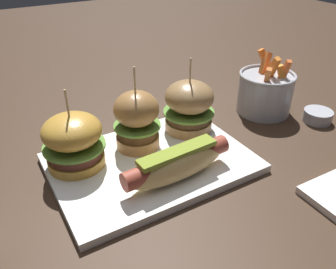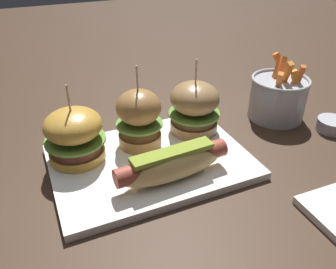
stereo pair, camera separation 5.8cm
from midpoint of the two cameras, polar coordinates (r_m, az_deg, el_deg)
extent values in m
plane|color=#382619|center=(0.60, -0.13, -5.14)|extent=(3.00, 3.00, 0.00)
cube|color=white|center=(0.60, -0.13, -4.60)|extent=(0.33, 0.24, 0.01)
ellipsoid|color=#D8B369|center=(0.54, 3.87, -5.22)|extent=(0.18, 0.06, 0.05)
cylinder|color=#963F2E|center=(0.53, 3.89, -4.71)|extent=(0.19, 0.04, 0.03)
cube|color=olive|center=(0.52, 3.96, -3.13)|extent=(0.14, 0.03, 0.01)
cylinder|color=#BF8B34|center=(0.60, -12.15, -3.20)|extent=(0.09, 0.09, 0.02)
cylinder|color=#5C2C22|center=(0.60, -12.33, -1.84)|extent=(0.09, 0.09, 0.02)
cylinder|color=#609338|center=(0.59, -12.46, -0.93)|extent=(0.10, 0.10, 0.00)
ellipsoid|color=#BF8B34|center=(0.57, -12.77, 1.44)|extent=(0.10, 0.10, 0.05)
cylinder|color=tan|center=(0.56, -13.27, 5.12)|extent=(0.00, 0.00, 0.06)
cylinder|color=#9B6D3C|center=(0.63, -2.18, -0.78)|extent=(0.08, 0.08, 0.02)
cylinder|color=#4B2F19|center=(0.62, -2.22, 0.80)|extent=(0.07, 0.07, 0.02)
cylinder|color=#609338|center=(0.61, -2.24, 1.71)|extent=(0.08, 0.08, 0.00)
ellipsoid|color=#9B6D3C|center=(0.59, -2.30, 4.45)|extent=(0.08, 0.08, 0.06)
cylinder|color=tan|center=(0.57, -2.40, 8.52)|extent=(0.00, 0.00, 0.06)
cylinder|color=#977246|center=(0.67, 6.76, 1.44)|extent=(0.09, 0.09, 0.02)
cylinder|color=#4F3622|center=(0.67, 6.85, 2.75)|extent=(0.08, 0.08, 0.02)
cylinder|color=#609338|center=(0.66, 6.90, 3.48)|extent=(0.10, 0.10, 0.00)
ellipsoid|color=#977246|center=(0.65, 7.08, 5.98)|extent=(0.09, 0.09, 0.06)
cylinder|color=tan|center=(0.63, 7.35, 9.68)|extent=(0.00, 0.00, 0.06)
cylinder|color=#A8AAB2|center=(0.78, 19.82, 5.49)|extent=(0.12, 0.12, 0.08)
torus|color=#B7BABF|center=(0.76, 20.43, 8.53)|extent=(0.12, 0.12, 0.01)
cube|color=#CC5E29|center=(0.76, 22.86, 8.23)|extent=(0.02, 0.04, 0.07)
cube|color=orange|center=(0.78, 20.52, 8.88)|extent=(0.02, 0.04, 0.07)
cube|color=orange|center=(0.76, 22.58, 7.66)|extent=(0.03, 0.03, 0.06)
cube|color=orange|center=(0.76, 20.93, 8.80)|extent=(0.02, 0.05, 0.08)
cube|color=orange|center=(0.76, 20.44, 8.47)|extent=(0.02, 0.04, 0.07)
cube|color=orange|center=(0.77, 19.77, 9.29)|extent=(0.04, 0.03, 0.08)
cube|color=orange|center=(0.74, 20.09, 7.56)|extent=(0.03, 0.03, 0.07)
cube|color=orange|center=(0.79, 20.50, 9.83)|extent=(0.04, 0.04, 0.08)
cylinder|color=#A8AAB2|center=(0.78, 27.55, 1.35)|extent=(0.06, 0.06, 0.02)
cylinder|color=#9E3323|center=(0.78, 27.69, 1.82)|extent=(0.05, 0.05, 0.00)
camera|label=1|loc=(0.03, -87.14, 1.77)|focal=36.66mm
camera|label=2|loc=(0.03, 92.86, -1.77)|focal=36.66mm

